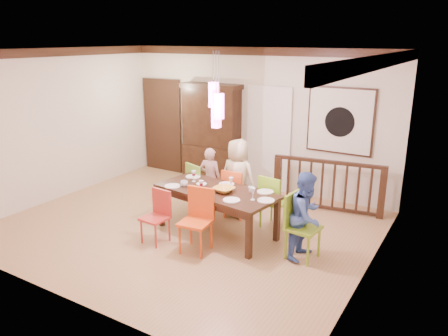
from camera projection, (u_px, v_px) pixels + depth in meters
The scene contains 37 objects.
floor at pixel (186, 226), 7.43m from camera, with size 6.00×6.00×0.00m, color #A77C51.
ceiling at pixel (181, 50), 6.60m from camera, with size 6.00×6.00×0.00m, color white.
wall_back at pixel (255, 119), 9.06m from camera, with size 6.00×6.00×0.00m, color beige.
wall_left at pixel (59, 125), 8.50m from camera, with size 5.00×5.00×0.00m, color beige.
wall_right at pixel (375, 172), 5.53m from camera, with size 5.00×5.00×0.00m, color beige.
crown_molding at pixel (181, 56), 6.62m from camera, with size 6.00×5.00×0.16m, color black, non-canonical shape.
panel_door at pixel (163, 127), 10.33m from camera, with size 1.04×0.07×2.24m, color black.
white_doorway at pixel (269, 140), 8.98m from camera, with size 0.97×0.05×2.22m, color silver.
painting at pixel (340, 121), 8.10m from camera, with size 1.25×0.06×1.25m.
pendant_cluster at pixel (216, 105), 6.59m from camera, with size 0.27×0.21×1.14m.
dining_table at pixel (217, 195), 7.00m from camera, with size 2.10×1.18×0.75m.
chair_far_left at pixel (201, 183), 7.99m from camera, with size 0.53×0.53×0.91m.
chair_far_mid at pixel (237, 189), 7.71m from camera, with size 0.41×0.41×0.89m.
chair_far_right at pixel (275, 197), 7.27m from camera, with size 0.47×0.47×0.92m.
chair_near_left at pixel (155, 214), 6.73m from camera, with size 0.40×0.40×0.83m.
chair_near_mid at pixel (195, 217), 6.42m from camera, with size 0.48×0.48×0.96m.
chair_end_right at pixel (304, 223), 6.22m from camera, with size 0.48×0.48×0.96m.
china_hutch at pixel (211, 133), 9.47m from camera, with size 1.36×0.46×2.15m.
balustrade at pixel (328, 185), 7.99m from camera, with size 2.04×0.35×0.96m.
person_far_left at pixel (210, 179), 8.03m from camera, with size 0.43×0.28×1.18m, color beige.
person_far_mid at pixel (238, 178), 7.73m from camera, with size 0.68×0.45×1.40m, color beige.
person_end_right at pixel (306, 216), 6.23m from camera, with size 0.63×0.49×1.29m, color #3E5EAF.
serving_bowl at pixel (224, 190), 6.87m from camera, with size 0.32×0.32×0.08m, color gold.
small_bowl at pixel (201, 185), 7.12m from camera, with size 0.17×0.17×0.05m, color white.
cup_left at pixel (184, 184), 7.12m from camera, with size 0.12×0.12×0.10m, color silver.
cup_right at pixel (251, 189), 6.86m from camera, with size 0.10×0.10×0.09m, color silver.
plate_far_left at pixel (193, 177), 7.61m from camera, with size 0.26×0.26×0.01m, color white.
plate_far_mid at pixel (227, 184), 7.22m from camera, with size 0.26×0.26×0.01m, color white.
plate_far_right at pixel (265, 192), 6.87m from camera, with size 0.26×0.26×0.01m, color white.
plate_near_left at pixel (172, 186), 7.13m from camera, with size 0.26×0.26×0.01m, color white.
plate_near_mid at pixel (232, 200), 6.51m from camera, with size 0.26×0.26×0.01m, color white.
plate_end_right at pixel (266, 200), 6.50m from camera, with size 0.26×0.26×0.01m, color white.
wine_glass_a at pixel (194, 176), 7.35m from camera, with size 0.08×0.08×0.19m, color #590C19, non-canonical shape.
wine_glass_b at pixel (231, 183), 7.00m from camera, with size 0.08×0.08×0.19m, color silver, non-canonical shape.
wine_glass_c at pixel (201, 186), 6.84m from camera, with size 0.08×0.08×0.19m, color #590C19, non-canonical shape.
wine_glass_d at pixel (253, 194), 6.52m from camera, with size 0.08×0.08×0.19m, color silver, non-canonical shape.
napkin at pixel (198, 195), 6.72m from camera, with size 0.18×0.14×0.01m, color #D83359.
Camera 1 is at (4.09, -5.51, 3.09)m, focal length 35.00 mm.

